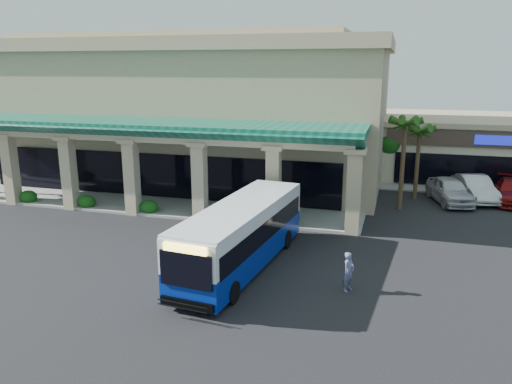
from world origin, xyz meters
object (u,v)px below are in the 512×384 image
(pedestrian, at_px, (349,272))
(car_silver, at_px, (450,190))
(transit_bus, at_px, (242,236))
(car_white, at_px, (475,188))

(pedestrian, distance_m, car_silver, 16.58)
(pedestrian, bearing_deg, transit_bus, 104.11)
(transit_bus, distance_m, car_silver, 17.75)
(transit_bus, bearing_deg, car_silver, 60.94)
(transit_bus, relative_size, pedestrian, 6.41)
(pedestrian, relative_size, car_white, 0.33)
(pedestrian, distance_m, car_white, 18.32)
(transit_bus, xyz_separation_m, car_silver, (10.14, 14.55, -0.63))
(car_silver, height_order, car_white, car_silver)
(transit_bus, bearing_deg, pedestrian, -7.69)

